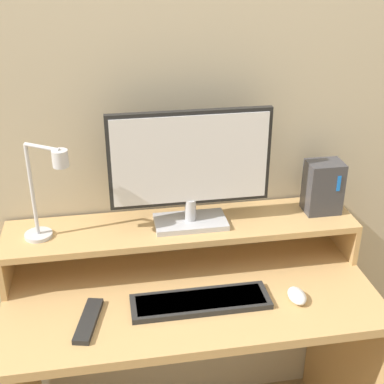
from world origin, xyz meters
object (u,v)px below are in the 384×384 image
(router_dock, at_px, (323,187))
(remote_control, at_px, (88,321))
(desk_lamp, at_px, (46,191))
(monitor, at_px, (190,166))
(mouse, at_px, (297,296))
(keyboard, at_px, (200,302))

(router_dock, xyz_separation_m, remote_control, (-0.80, -0.28, -0.23))
(desk_lamp, height_order, remote_control, desk_lamp)
(monitor, height_order, mouse, monitor)
(monitor, distance_m, remote_control, 0.56)
(mouse, relative_size, remote_control, 0.44)
(monitor, xyz_separation_m, router_dock, (0.46, 0.02, -0.12))
(mouse, xyz_separation_m, remote_control, (-0.63, 0.00, -0.01))
(monitor, relative_size, router_dock, 2.83)
(keyboard, bearing_deg, mouse, -5.73)
(desk_lamp, distance_m, mouse, 0.83)
(keyboard, bearing_deg, router_dock, 27.90)
(desk_lamp, distance_m, remote_control, 0.40)
(monitor, bearing_deg, remote_control, -142.89)
(monitor, bearing_deg, keyboard, -92.04)
(monitor, bearing_deg, desk_lamp, -176.50)
(monitor, xyz_separation_m, mouse, (0.29, -0.26, -0.34))
(router_dock, relative_size, mouse, 2.11)
(desk_lamp, bearing_deg, mouse, -17.76)
(monitor, distance_m, router_dock, 0.47)
(monitor, height_order, remote_control, monitor)
(mouse, bearing_deg, keyboard, 174.27)
(desk_lamp, xyz_separation_m, remote_control, (0.10, -0.23, -0.31))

